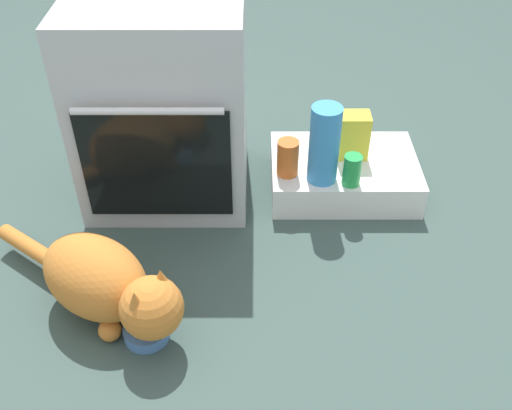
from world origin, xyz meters
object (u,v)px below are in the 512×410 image
(pantry_cabinet, at_px, (341,173))
(soda_can, at_px, (350,170))
(sauce_jar, at_px, (286,158))
(oven, at_px, (161,103))
(cat, at_px, (104,283))
(food_bowl, at_px, (145,331))
(water_bottle, at_px, (322,144))
(snack_bag, at_px, (350,135))

(pantry_cabinet, height_order, soda_can, soda_can)
(soda_can, xyz_separation_m, sauce_jar, (-0.23, 0.06, 0.01))
(soda_can, height_order, sauce_jar, sauce_jar)
(sauce_jar, bearing_deg, oven, 168.34)
(pantry_cabinet, relative_size, cat, 0.82)
(food_bowl, height_order, water_bottle, water_bottle)
(food_bowl, distance_m, sauce_jar, 0.81)
(pantry_cabinet, distance_m, soda_can, 0.20)
(cat, bearing_deg, oven, 115.44)
(snack_bag, height_order, soda_can, snack_bag)
(snack_bag, xyz_separation_m, sauce_jar, (-0.25, -0.12, -0.02))
(oven, xyz_separation_m, cat, (-0.12, -0.66, -0.24))
(cat, bearing_deg, sauce_jar, 80.17)
(pantry_cabinet, height_order, sauce_jar, sauce_jar)
(oven, bearing_deg, snack_bag, 2.25)
(food_bowl, height_order, sauce_jar, sauce_jar)
(pantry_cabinet, xyz_separation_m, snack_bag, (0.02, 0.03, 0.16))
(food_bowl, bearing_deg, water_bottle, 47.05)
(oven, height_order, food_bowl, oven)
(cat, height_order, sauce_jar, sauce_jar)
(oven, xyz_separation_m, soda_can, (0.68, -0.16, -0.19))
(water_bottle, bearing_deg, cat, -142.70)
(cat, bearing_deg, food_bowl, 0.00)
(pantry_cabinet, bearing_deg, sauce_jar, -158.91)
(oven, distance_m, cat, 0.71)
(snack_bag, bearing_deg, sauce_jar, -154.33)
(snack_bag, relative_size, water_bottle, 0.60)
(pantry_cabinet, xyz_separation_m, food_bowl, (-0.68, -0.74, -0.04))
(sauce_jar, bearing_deg, pantry_cabinet, 21.09)
(cat, relative_size, soda_can, 5.73)
(pantry_cabinet, relative_size, water_bottle, 1.89)
(oven, bearing_deg, soda_can, -12.86)
(water_bottle, bearing_deg, soda_can, -16.13)
(cat, height_order, snack_bag, snack_bag)
(oven, distance_m, water_bottle, 0.60)
(soda_can, distance_m, sauce_jar, 0.24)
(water_bottle, bearing_deg, snack_bag, 50.47)
(water_bottle, bearing_deg, oven, 167.75)
(pantry_cabinet, distance_m, snack_bag, 0.16)
(food_bowl, bearing_deg, pantry_cabinet, 47.45)
(pantry_cabinet, bearing_deg, snack_bag, 53.75)
(water_bottle, relative_size, soda_can, 2.50)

